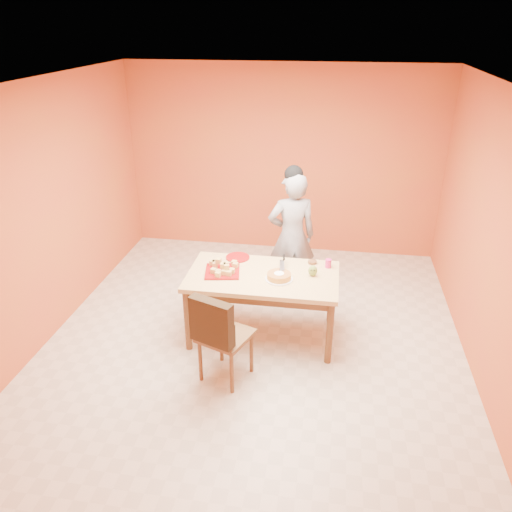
% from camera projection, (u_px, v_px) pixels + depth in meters
% --- Properties ---
extents(floor, '(5.00, 5.00, 0.00)m').
position_uv_depth(floor, '(254.00, 340.00, 5.53)').
color(floor, beige).
rests_on(floor, ground).
extents(ceiling, '(5.00, 5.00, 0.00)m').
position_uv_depth(ceiling, '(254.00, 84.00, 4.35)').
color(ceiling, white).
rests_on(ceiling, wall_back).
extents(wall_back, '(4.50, 0.00, 4.50)m').
position_uv_depth(wall_back, '(282.00, 161.00, 7.16)').
color(wall_back, '#C0472C').
rests_on(wall_back, floor).
extents(wall_left, '(0.00, 5.00, 5.00)m').
position_uv_depth(wall_left, '(44.00, 214.00, 5.26)').
color(wall_left, '#C0472C').
rests_on(wall_left, floor).
extents(wall_right, '(0.00, 5.00, 5.00)m').
position_uv_depth(wall_right, '(494.00, 242.00, 4.62)').
color(wall_right, '#C0472C').
rests_on(wall_right, floor).
extents(dining_table, '(1.60, 0.90, 0.76)m').
position_uv_depth(dining_table, '(263.00, 282.00, 5.34)').
color(dining_table, '#EBCE7B').
rests_on(dining_table, floor).
extents(dining_chair, '(0.59, 0.66, 0.98)m').
position_uv_depth(dining_chair, '(225.00, 334.00, 4.74)').
color(dining_chair, brown).
rests_on(dining_chair, floor).
extents(pastry_pile, '(0.32, 0.32, 0.11)m').
position_uv_depth(pastry_pile, '(222.00, 266.00, 5.31)').
color(pastry_pile, '#E1B960').
rests_on(pastry_pile, pastry_platter).
extents(person, '(0.68, 0.55, 1.62)m').
position_uv_depth(person, '(292.00, 237.00, 6.08)').
color(person, '#9A9A9D').
rests_on(person, floor).
extents(pastry_platter, '(0.42, 0.42, 0.02)m').
position_uv_depth(pastry_platter, '(222.00, 271.00, 5.34)').
color(pastry_platter, maroon).
rests_on(pastry_platter, dining_table).
extents(red_dinner_plate, '(0.35, 0.35, 0.02)m').
position_uv_depth(red_dinner_plate, '(238.00, 257.00, 5.65)').
color(red_dinner_plate, maroon).
rests_on(red_dinner_plate, dining_table).
extents(white_cake_plate, '(0.38, 0.38, 0.01)m').
position_uv_depth(white_cake_plate, '(279.00, 279.00, 5.19)').
color(white_cake_plate, white).
rests_on(white_cake_plate, dining_table).
extents(sponge_cake, '(0.29, 0.29, 0.06)m').
position_uv_depth(sponge_cake, '(279.00, 276.00, 5.18)').
color(sponge_cake, orange).
rests_on(sponge_cake, white_cake_plate).
extents(cake_server, '(0.08, 0.26, 0.01)m').
position_uv_depth(cake_server, '(282.00, 265.00, 5.32)').
color(cake_server, silver).
rests_on(cake_server, sponge_cake).
extents(egg_ornament, '(0.10, 0.09, 0.12)m').
position_uv_depth(egg_ornament, '(313.00, 271.00, 5.24)').
color(egg_ornament, olive).
rests_on(egg_ornament, dining_table).
extents(magenta_glass, '(0.07, 0.07, 0.10)m').
position_uv_depth(magenta_glass, '(328.00, 263.00, 5.43)').
color(magenta_glass, '#D62071').
rests_on(magenta_glass, dining_table).
extents(checker_tin, '(0.12, 0.12, 0.03)m').
position_uv_depth(checker_tin, '(312.00, 262.00, 5.53)').
color(checker_tin, '#3C1A10').
rests_on(checker_tin, dining_table).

